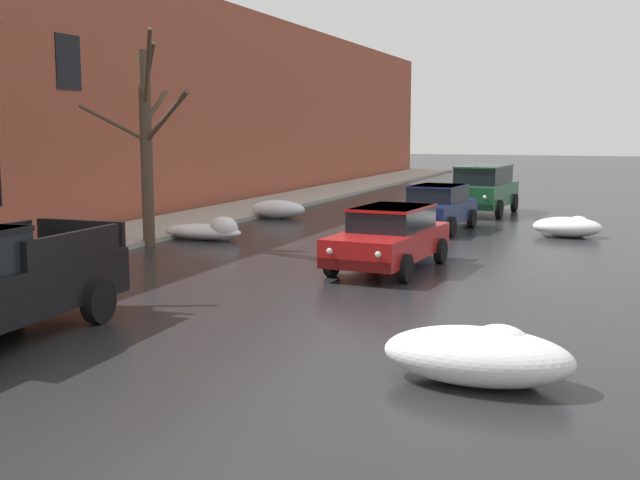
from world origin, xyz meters
TOP-DOWN VIEW (x-y plane):
  - left_sidewalk_slab at (-6.81, 18.00)m, footprint 3.15×80.00m
  - brick_townhouse_facade at (-8.89, 17.99)m, footprint 0.63×80.00m
  - snow_bank_near_corner_left at (-4.20, 17.83)m, footprint 2.41×0.91m
  - snow_bank_along_left_kerb at (5.38, 22.21)m, footprint 1.98×1.22m
  - snow_bank_near_corner_right at (5.24, 7.69)m, footprint 2.36×1.23m
  - snow_bank_along_right_kerb at (-4.58, 23.56)m, footprint 2.03×1.03m
  - bare_tree_mid_block at (-5.12, 16.21)m, footprint 2.99×2.62m
  - sedan_red_parked_kerbside_close at (1.94, 15.09)m, footprint 2.06×4.32m
  - sedan_darkblue_parked_kerbside_mid at (1.41, 22.28)m, footprint 2.12×3.99m
  - suv_green_parked_far_down_block at (1.99, 27.76)m, footprint 2.23×4.61m

SIDE VIEW (x-z plane):
  - left_sidewalk_slab at x=-6.81m, z-range 0.00..0.15m
  - snow_bank_near_corner_left at x=-4.20m, z-range -0.09..0.61m
  - snow_bank_along_left_kerb at x=5.38m, z-range -0.01..0.59m
  - snow_bank_along_right_kerb at x=-4.58m, z-range -0.01..0.64m
  - snow_bank_near_corner_right at x=5.24m, z-range -0.03..0.73m
  - sedan_darkblue_parked_kerbside_mid at x=1.41m, z-range 0.04..1.46m
  - sedan_red_parked_kerbside_close at x=1.94m, z-range 0.04..1.46m
  - suv_green_parked_far_down_block at x=1.99m, z-range 0.08..1.90m
  - bare_tree_mid_block at x=-5.12m, z-range 0.08..5.69m
  - brick_townhouse_facade at x=-8.89m, z-range 0.00..8.34m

